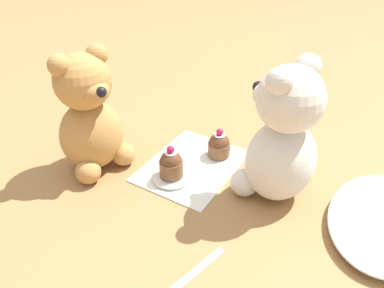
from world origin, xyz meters
TOP-DOWN VIEW (x-y plane):
  - ground_plane at (0.00, 0.00)m, footprint 4.00×4.00m
  - knitted_placemat at (0.00, 0.00)m, footprint 0.22×0.17m
  - tulle_cloth at (-0.03, 0.36)m, footprint 0.26×0.18m
  - teddy_bear_cream at (-0.01, 0.17)m, footprint 0.16×0.15m
  - teddy_bear_tan at (0.10, -0.17)m, footprint 0.15×0.14m
  - cupcake_near_cream_bear at (-0.06, 0.03)m, footprint 0.05×0.05m
  - saucer_plate at (0.06, -0.01)m, footprint 0.08×0.08m
  - cupcake_near_tan_bear at (0.06, -0.01)m, footprint 0.05×0.05m
  - teaspoon at (0.22, 0.14)m, footprint 0.11×0.04m

SIDE VIEW (x-z plane):
  - ground_plane at x=0.00m, z-range 0.00..0.00m
  - teaspoon at x=0.22m, z-range 0.00..0.01m
  - knitted_placemat at x=0.00m, z-range 0.00..0.01m
  - saucer_plate at x=0.06m, z-range 0.01..0.01m
  - tulle_cloth at x=-0.03m, z-range 0.00..0.03m
  - cupcake_near_cream_bear at x=-0.06m, z-range 0.00..0.06m
  - cupcake_near_tan_bear at x=0.06m, z-range 0.00..0.07m
  - teddy_bear_tan at x=0.10m, z-range -0.01..0.24m
  - teddy_bear_cream at x=-0.01m, z-range -0.01..0.25m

